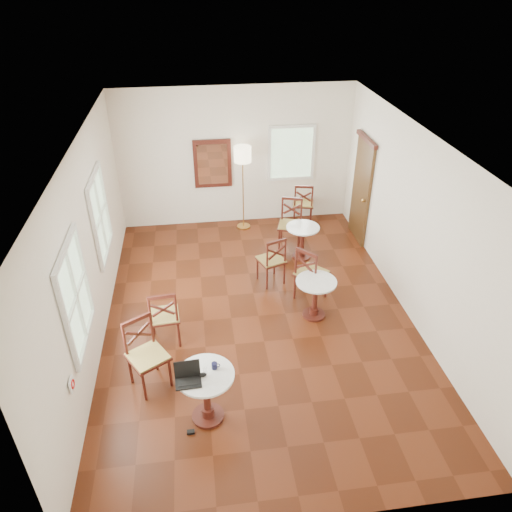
{
  "coord_description": "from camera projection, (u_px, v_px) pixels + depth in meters",
  "views": [
    {
      "loc": [
        -0.89,
        -6.25,
        5.12
      ],
      "look_at": [
        0.0,
        0.3,
        1.0
      ],
      "focal_mm": 33.7,
      "sensor_mm": 36.0,
      "label": 1
    }
  ],
  "objects": [
    {
      "name": "laptop",
      "position": [
        188.0,
        376.0,
        5.78
      ],
      "size": [
        0.33,
        0.28,
        0.22
      ],
      "rotation": [
        0.0,
        0.0,
        0.05
      ],
      "color": "black",
      "rests_on": "cafe_table_near"
    },
    {
      "name": "power_adapter",
      "position": [
        191.0,
        432.0,
        6.07
      ],
      "size": [
        0.1,
        0.06,
        0.04
      ],
      "primitive_type": "cube",
      "color": "black",
      "rests_on": "ground"
    },
    {
      "name": "ground",
      "position": [
        258.0,
        316.0,
        8.07
      ],
      "size": [
        7.0,
        7.0,
        0.0
      ],
      "primitive_type": "plane",
      "color": "#52200E",
      "rests_on": "ground"
    },
    {
      "name": "water_glass",
      "position": [
        205.0,
        371.0,
        5.87
      ],
      "size": [
        0.05,
        0.05,
        0.09
      ],
      "primitive_type": "cylinder",
      "color": "white",
      "rests_on": "cafe_table_near"
    },
    {
      "name": "chair_near_a",
      "position": [
        164.0,
        316.0,
        7.28
      ],
      "size": [
        0.5,
        0.5,
        1.0
      ],
      "rotation": [
        0.0,
        0.0,
        3.22
      ],
      "color": "#4B1B12",
      "rests_on": "ground"
    },
    {
      "name": "cafe_table_back",
      "position": [
        302.0,
        239.0,
        9.43
      ],
      "size": [
        0.65,
        0.65,
        0.69
      ],
      "color": "#4B1B12",
      "rests_on": "ground"
    },
    {
      "name": "floor_lamp",
      "position": [
        243.0,
        160.0,
        9.9
      ],
      "size": [
        0.36,
        0.36,
        1.85
      ],
      "color": "#BF8C3F",
      "rests_on": "ground"
    },
    {
      "name": "cafe_table_near",
      "position": [
        206.0,
        391.0,
        6.04
      ],
      "size": [
        0.73,
        0.73,
        0.78
      ],
      "color": "#4B1B12",
      "rests_on": "ground"
    },
    {
      "name": "room_shell",
      "position": [
        252.0,
        208.0,
        7.29
      ],
      "size": [
        5.02,
        7.02,
        3.01
      ],
      "color": "white",
      "rests_on": "ground"
    },
    {
      "name": "chair_back_a",
      "position": [
        303.0,
        203.0,
        10.64
      ],
      "size": [
        0.54,
        0.54,
        0.98
      ],
      "rotation": [
        0.0,
        0.0,
        2.91
      ],
      "color": "#4B1B12",
      "rests_on": "ground"
    },
    {
      "name": "chair_back_b",
      "position": [
        290.0,
        224.0,
        9.76
      ],
      "size": [
        0.6,
        0.6,
        1.03
      ],
      "rotation": [
        0.0,
        0.0,
        -0.3
      ],
      "color": "#4B1B12",
      "rests_on": "ground"
    },
    {
      "name": "chair_mid_a",
      "position": [
        272.0,
        260.0,
        8.66
      ],
      "size": [
        0.57,
        0.57,
        0.96
      ],
      "rotation": [
        0.0,
        0.0,
        3.49
      ],
      "color": "#4B1B12",
      "rests_on": "ground"
    },
    {
      "name": "chair_near_b",
      "position": [
        147.0,
        355.0,
        6.52
      ],
      "size": [
        0.67,
        0.67,
        1.06
      ],
      "rotation": [
        0.0,
        0.0,
        0.55
      ],
      "color": "#4B1B12",
      "rests_on": "ground"
    },
    {
      "name": "mouse",
      "position": [
        202.0,
        375.0,
        5.85
      ],
      "size": [
        0.11,
        0.07,
        0.04
      ],
      "primitive_type": "ellipsoid",
      "rotation": [
        0.0,
        0.0,
        0.08
      ],
      "color": "black",
      "rests_on": "cafe_table_near"
    },
    {
      "name": "chair_mid_b",
      "position": [
        311.0,
        273.0,
        8.22
      ],
      "size": [
        0.68,
        0.68,
        1.05
      ],
      "rotation": [
        0.0,
        0.0,
        2.32
      ],
      "color": "#4B1B12",
      "rests_on": "ground"
    },
    {
      "name": "navy_mug",
      "position": [
        215.0,
        366.0,
        5.95
      ],
      "size": [
        0.11,
        0.07,
        0.09
      ],
      "color": "black",
      "rests_on": "cafe_table_near"
    },
    {
      "name": "cafe_table_mid",
      "position": [
        315.0,
        294.0,
        7.85
      ],
      "size": [
        0.66,
        0.66,
        0.7
      ],
      "color": "#4B1B12",
      "rests_on": "ground"
    }
  ]
}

